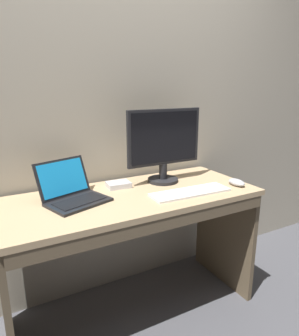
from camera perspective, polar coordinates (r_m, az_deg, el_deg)
The scene contains 8 objects.
ground_plane at distance 2.15m, azimuth -2.83°, elevation -24.84°, with size 14.00×14.00×0.00m, color #4C4C51.
back_wall at distance 1.99m, azimuth -8.23°, elevation 19.07°, with size 4.35×0.04×3.05m, color #ADA38E.
desk at distance 1.82m, azimuth -2.90°, elevation -10.86°, with size 1.45×0.62×0.78m.
laptop_black at distance 1.68m, azimuth -14.03°, elevation -4.53°, with size 0.38×0.36×0.21m.
external_monitor at distance 1.91m, azimuth 2.73°, elevation 4.24°, with size 0.50×0.19×0.46m.
wired_keyboard at distance 1.78m, azimuth 7.58°, elevation -4.43°, with size 0.48×0.16×0.02m.
computer_mouse at distance 1.97m, azimuth 15.86°, elevation -2.57°, with size 0.07×0.12×0.04m, color #B7B7BC.
external_drive_box at distance 1.88m, azimuth -5.77°, elevation -3.08°, with size 0.14×0.11×0.03m, color silver.
Camera 1 is at (-0.70, -1.49, 1.38)m, focal length 32.86 mm.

